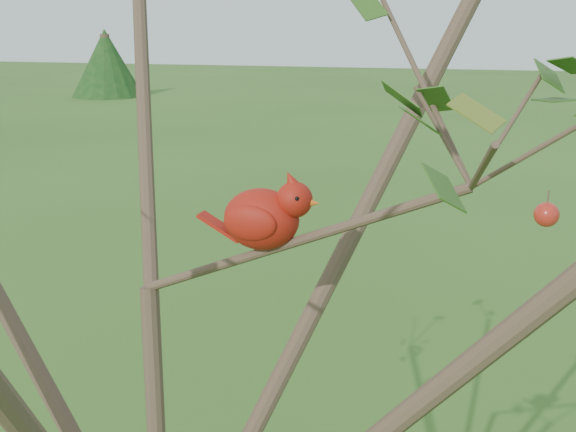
% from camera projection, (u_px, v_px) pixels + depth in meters
% --- Properties ---
extents(crabapple_tree, '(2.35, 2.05, 2.95)m').
position_uv_depth(crabapple_tree, '(150.00, 222.00, 1.23)').
color(crabapple_tree, '#443124').
rests_on(crabapple_tree, ground).
extents(cardinal, '(0.23, 0.12, 0.16)m').
position_uv_depth(cardinal, '(265.00, 216.00, 1.28)').
color(cardinal, '#A91A0E').
rests_on(cardinal, ground).
extents(distant_trees, '(43.67, 13.21, 2.95)m').
position_uv_depth(distant_trees, '(435.00, 59.00, 23.17)').
color(distant_trees, '#443124').
rests_on(distant_trees, ground).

